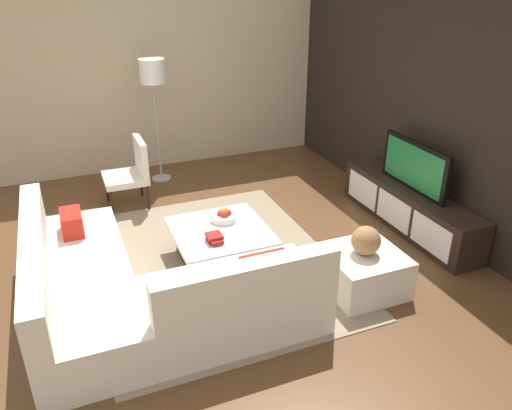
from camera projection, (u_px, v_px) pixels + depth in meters
name	position (u px, v px, depth m)	size (l,w,h in m)	color
ground_plane	(215.00, 268.00, 5.20)	(14.00, 14.00, 0.00)	brown
feature_wall_back	(445.00, 109.00, 5.51)	(6.40, 0.12, 2.80)	black
side_wall_left	(157.00, 73.00, 7.33)	(0.12, 5.20, 2.80)	#C6B28E
area_rug	(212.00, 263.00, 5.28)	(3.07, 2.43, 0.01)	gray
media_console	(408.00, 208.00, 5.90)	(2.11, 0.44, 0.50)	black
television	(415.00, 166.00, 5.67)	(1.08, 0.06, 0.56)	black
sectional_couch	(137.00, 290.00, 4.36)	(2.33, 2.35, 0.83)	silver
coffee_table	(221.00, 245.00, 5.23)	(0.99, 0.96, 0.38)	black
accent_chair_near	(132.00, 169.00, 6.38)	(0.56, 0.53, 0.87)	black
floor_lamp	(153.00, 78.00, 6.71)	(0.35, 0.35, 1.72)	#A5A5AA
ottoman	(363.00, 271.00, 4.78)	(0.70, 0.70, 0.40)	silver
fruit_bowl	(224.00, 216.00, 5.31)	(0.28, 0.28, 0.14)	silver
decorative_ball	(366.00, 241.00, 4.63)	(0.27, 0.27, 0.27)	#997247
book_stack	(215.00, 238.00, 4.91)	(0.22, 0.15, 0.08)	maroon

